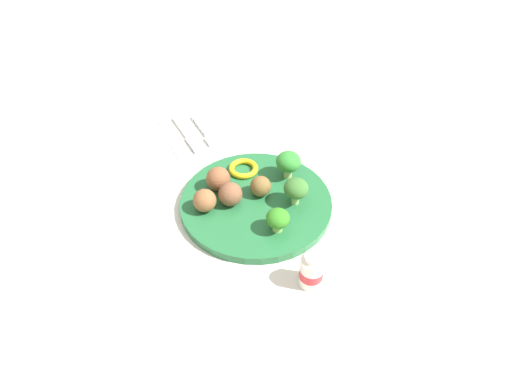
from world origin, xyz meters
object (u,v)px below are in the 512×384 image
Objects in this scene: napkin at (194,134)px; broccoli_floret_front_left at (296,189)px; plate at (256,203)px; yogurt_bottle at (310,271)px; meatball_back_right at (205,200)px; fork at (203,132)px; knife at (187,135)px; broccoli_floret_back_left at (288,162)px; meatball_front_left at (218,179)px; meatball_front_right at (261,186)px; meatball_far_rim at (230,194)px; broccoli_floret_back_right at (279,218)px; pepper_ring_front_left at (243,169)px.

broccoli_floret_front_left is at bearing 15.20° from napkin.
plate is 4.30× the size of yogurt_bottle.
broccoli_floret_front_left is 0.16m from meatball_back_right.
fork is 0.04m from knife.
broccoli_floret_back_left reaches higher than meatball_front_left.
meatball_front_right is (-0.05, -0.05, -0.02)m from broccoli_floret_front_left.
yogurt_bottle is (0.21, -0.02, -0.01)m from meatball_front_right.
knife is at bearing -171.29° from plate.
meatball_front_left is 0.31× the size of knife.
meatball_far_rim is at bearing -1.25° from knife.
broccoli_floret_back_right is at bearing 177.72° from yogurt_bottle.
napkin is 0.02m from knife.
broccoli_floret_front_left is 0.93× the size of pepper_ring_front_left.
meatball_front_left is at bearing -169.62° from yogurt_bottle.
yogurt_bottle is (0.46, 0.02, 0.03)m from napkin.
plate is at bearing 4.71° from napkin.
meatball_back_right reaches higher than napkin.
knife is (-0.24, 0.05, -0.03)m from meatball_back_right.
meatball_back_right reaches higher than plate.
meatball_far_rim is at bearing 82.84° from meatball_back_right.
knife is at bearing -151.13° from broccoli_floret_back_left.
knife is at bearing 178.75° from meatball_far_rim.
meatball_back_right is 0.25m from knife.
broccoli_floret_front_left is 0.82× the size of yogurt_bottle.
pepper_ring_front_left is (-0.17, 0.01, -0.02)m from broccoli_floret_back_right.
fork is (-0.34, -0.01, -0.04)m from broccoli_floret_back_right.
yogurt_bottle is at bearing -20.82° from broccoli_floret_back_left.
knife is (-0.20, 0.01, -0.03)m from meatball_front_left.
pepper_ring_front_left is at bearing 176.58° from yogurt_bottle.
broccoli_floret_back_right is 0.15m from meatball_front_left.
meatball_back_right is (-0.02, -0.09, 0.03)m from plate.
broccoli_floret_back_left reaches higher than fork.
yogurt_bottle reaches higher than fork.
plate is at bearing -68.86° from broccoli_floret_back_left.
meatball_front_left reaches higher than broccoli_floret_back_right.
meatball_back_right is at bearing -97.16° from meatball_far_rim.
broccoli_floret_back_right is at bearing 1.89° from plate.
meatball_front_left is at bearing -7.44° from napkin.
broccoli_floret_back_right reaches higher than fork.
meatball_back_right is 0.65× the size of yogurt_bottle.
pepper_ring_front_left is 0.28m from yogurt_bottle.
pepper_ring_front_left is 0.34× the size of napkin.
meatball_back_right is 0.25× the size of napkin.
broccoli_floret_front_left reaches higher than meatball_front_left.
knife is 0.45m from yogurt_bottle.
meatball_front_left reaches higher than knife.
meatball_far_rim is at bearing -168.26° from yogurt_bottle.
yogurt_bottle is at bearing -21.76° from broccoli_floret_front_left.
meatball_back_right is at bearing -137.23° from broccoli_floret_back_right.
broccoli_floret_back_left is 1.04× the size of broccoli_floret_front_left.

